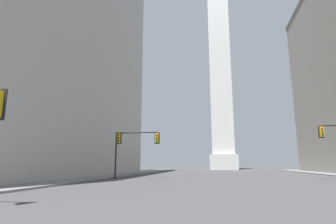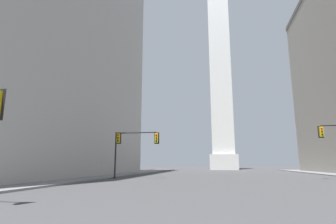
# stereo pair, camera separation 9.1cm
# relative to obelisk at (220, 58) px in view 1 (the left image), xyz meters

# --- Properties ---
(sidewalk_left) EXTENTS (5.00, 88.44, 0.15)m
(sidewalk_left) POSITION_rel_obelisk_xyz_m (-16.09, -47.17, -32.94)
(sidewalk_left) COLOR slate
(sidewalk_left) RESTS_ON ground_plane
(building_left) EXTENTS (28.46, 43.17, 42.90)m
(building_left) POSITION_rel_obelisk_xyz_m (-30.82, -46.34, -11.55)
(building_left) COLOR #B2AFAA
(building_left) RESTS_ON ground_plane
(obelisk) EXTENTS (7.56, 7.56, 68.15)m
(obelisk) POSITION_rel_obelisk_xyz_m (0.00, 0.00, 0.00)
(obelisk) COLOR silver
(obelisk) RESTS_ON ground_plane
(traffic_light_mid_left) EXTENTS (5.41, 0.52, 5.33)m
(traffic_light_mid_left) POSITION_rel_obelisk_xyz_m (-11.55, -46.48, -28.93)
(traffic_light_mid_left) COLOR black
(traffic_light_mid_left) RESTS_ON ground_plane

